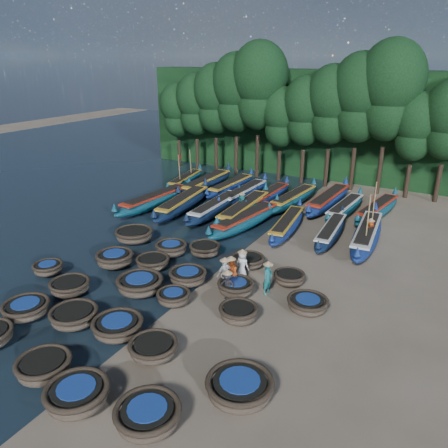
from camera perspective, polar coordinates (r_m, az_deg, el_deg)
The scene contains 60 objects.
ground at distance 23.88m, azimuth -1.54°, elevation -6.77°, with size 120.00×120.00×0.00m, color gray.
foliage_wall at distance 43.42m, azimuth 14.84°, elevation 12.29°, with size 40.00×3.00×10.00m, color black.
coracle_2 at distance 18.23m, azimuth -22.46°, elevation -16.81°, with size 2.07×2.07×0.77m.
coracle_3 at distance 16.60m, azimuth -18.62°, elevation -20.37°, with size 2.24×2.24×0.81m.
coracle_4 at distance 15.42m, azimuth -9.93°, elevation -23.38°, with size 2.60×2.60×0.77m.
coracle_5 at distance 22.19m, azimuth -24.43°, elevation -10.00°, with size 2.57×2.57×0.71m.
coracle_6 at distance 20.79m, azimuth -19.00°, elevation -11.28°, with size 2.63×2.63×0.75m.
coracle_7 at distance 19.54m, azimuth -13.72°, elevation -12.86°, with size 2.68×2.68×0.77m.
coracle_8 at distance 18.15m, azimuth -9.21°, elevation -15.68°, with size 1.99×1.99×0.67m.
coracle_9 at distance 16.12m, azimuth 2.06°, elevation -20.54°, with size 2.96×2.96×0.79m.
coracle_10 at distance 25.72m, azimuth -22.00°, elevation -5.34°, with size 1.63×1.63×0.65m.
coracle_11 at distance 23.34m, azimuth -19.48°, elevation -7.67°, with size 2.20×2.20×0.71m.
coracle_12 at distance 22.45m, azimuth -10.94°, elevation -7.71°, with size 2.53×2.53×0.84m.
coracle_13 at distance 21.33m, azimuth -6.61°, elevation -9.42°, with size 1.96×1.96×0.66m.
coracle_14 at distance 19.97m, azimuth 1.91°, elevation -11.48°, with size 1.81×1.81×0.72m.
coracle_15 at distance 25.42m, azimuth -14.09°, elevation -4.40°, with size 2.55×2.55×0.85m.
coracle_16 at distance 24.80m, azimuth -9.29°, elevation -4.93°, with size 2.16×2.16×0.69m.
coracle_17 at distance 23.01m, azimuth -4.74°, elevation -6.79°, with size 2.26×2.26×0.74m.
coracle_18 at distance 21.91m, azimuth 1.56°, elevation -8.23°, with size 2.06×2.06×0.74m.
coracle_19 at distance 21.02m, azimuth 10.85°, elevation -10.19°, with size 2.40×2.40×0.66m.
coracle_20 at distance 28.53m, azimuth -11.66°, elevation -1.38°, with size 3.00×3.00×0.80m.
coracle_21 at distance 26.27m, azimuth -6.91°, elevation -3.14°, with size 1.92×1.92×0.76m.
coracle_22 at distance 26.02m, azimuth -2.52°, elevation -3.29°, with size 2.15×2.15×0.74m.
coracle_23 at distance 24.76m, azimuth 3.16°, elevation -4.78°, with size 2.12×2.12×0.63m.
coracle_24 at distance 23.13m, azimuth 8.53°, elevation -6.95°, with size 1.99×1.99×0.66m.
long_boat_1 at distance 34.70m, azimuth -8.91°, elevation 3.14°, with size 2.29×8.93×1.58m.
long_boat_2 at distance 33.73m, azimuth -5.42°, elevation 2.77°, with size 2.62×8.89×1.58m.
long_boat_3 at distance 32.69m, azimuth -1.12°, elevation 2.20°, with size 1.66×8.46×1.49m.
long_boat_4 at distance 32.13m, azimuth 2.63°, elevation 1.93°, with size 2.04×9.14×1.61m.
long_boat_5 at distance 30.19m, azimuth 2.91°, elevation 0.55°, with size 2.72×8.43×1.50m.
long_boat_6 at distance 29.79m, azimuth 8.23°, elevation -0.06°, with size 2.21×7.61×1.35m.
long_boat_7 at distance 29.24m, azimuth 13.77°, elevation -0.94°, with size 1.72×7.25×1.28m.
long_boat_8 at distance 29.08m, azimuth 18.13°, elevation -1.30°, with size 2.25×8.77×3.74m.
long_boat_9 at distance 40.44m, azimuth -5.09°, elevation 5.75°, with size 2.41×7.26×3.12m.
long_boat_10 at distance 38.86m, azimuth -2.40°, elevation 5.35°, with size 1.70×9.08×1.60m.
long_boat_11 at distance 38.27m, azimuth 0.91°, elevation 4.99°, with size 1.71×7.87×1.39m.
long_boat_12 at distance 36.12m, azimuth 2.62°, elevation 4.03°, with size 1.69×8.36×1.47m.
long_boat_13 at distance 35.56m, azimuth 5.77°, elevation 3.62°, with size 1.62×7.95×1.40m.
long_boat_14 at distance 35.16m, azimuth 9.04°, elevation 3.29°, with size 2.20×8.22×1.45m.
long_boat_15 at distance 35.30m, azimuth 13.48°, elevation 3.11°, with size 2.00×8.88×1.57m.
long_boat_16 at distance 33.93m, azimuth 15.51°, elevation 2.02°, with size 1.87×7.57×1.34m.
long_boat_17 at distance 34.25m, azimuth 19.38°, elevation 1.81°, with size 2.62×7.96×1.42m.
fisherman_0 at distance 23.28m, azimuth 2.40°, elevation -5.18°, with size 0.84×0.62×1.79m.
fisherman_1 at distance 21.89m, azimuth 5.72°, elevation -6.85°, with size 0.52×0.66×1.88m.
fisherman_2 at distance 22.27m, azimuth 0.91°, elevation -6.32°, with size 0.96×1.04×1.92m.
fisherman_3 at distance 21.37m, azimuth 0.44°, elevation -7.92°, with size 0.97×0.57×1.69m.
fisherman_4 at distance 22.17m, azimuth 0.11°, elevation -6.44°, with size 0.80×1.07×1.89m.
fisherman_5 at distance 32.47m, azimuth 2.31°, elevation 2.64°, with size 1.16×1.63×1.90m.
fisherman_6 at distance 29.10m, azimuth 18.48°, elevation -0.78°, with size 0.81×0.91×1.77m.
tree_0 at distance 46.90m, azimuth -6.07°, elevation 14.66°, with size 3.68×3.68×8.68m.
tree_1 at distance 45.55m, azimuth -3.65°, elevation 15.40°, with size 4.09×4.09×9.65m.
tree_2 at distance 44.29m, azimuth -1.06°, elevation 16.15°, with size 4.51×4.51×10.63m.
tree_3 at distance 43.12m, azimuth 1.69°, elevation 16.91°, with size 4.92×4.92×11.60m.
tree_4 at distance 42.06m, azimuth 4.61°, elevation 17.67°, with size 5.34×5.34×12.58m.
tree_5 at distance 41.40m, azimuth 7.47°, elevation 13.75°, with size 3.68×3.68×8.68m.
tree_6 at distance 40.52m, azimuth 10.62°, elevation 14.38°, with size 4.09×4.09×9.65m.
tree_7 at distance 39.76m, azimuth 13.92°, elevation 14.99°, with size 4.51×4.51×10.63m.
tree_8 at distance 39.14m, azimuth 17.35°, elevation 15.58°, with size 4.92×4.92×11.60m.
tree_9 at distance 38.66m, azimuth 20.90°, elevation 16.12°, with size 5.34×5.34×12.58m.
tree_10 at distance 38.63m, azimuth 23.78°, elevation 11.66°, with size 3.68×3.68×8.68m.
Camera 1 is at (10.88, -18.08, 11.18)m, focal length 35.00 mm.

